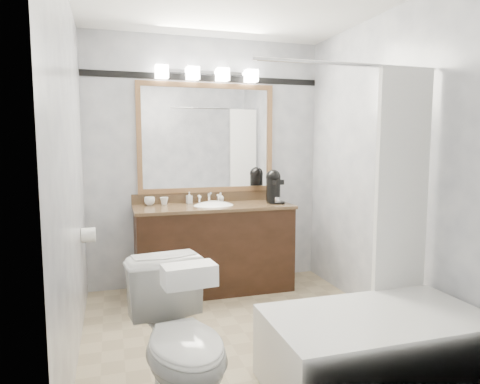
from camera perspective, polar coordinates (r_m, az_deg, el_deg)
name	(u,v)px	position (r m, az deg, el deg)	size (l,w,h in m)	color
room	(245,171)	(3.15, 0.65, 2.85)	(2.42, 2.62, 2.52)	tan
vanity	(214,246)	(4.25, -3.52, -7.22)	(1.53, 0.58, 0.97)	black
mirror	(207,138)	(4.39, -4.42, 7.15)	(1.40, 0.04, 1.10)	#996D45
vanity_light_bar	(208,74)	(4.39, -4.34, 15.46)	(1.02, 0.14, 0.12)	silver
accent_stripe	(206,78)	(4.44, -4.53, 14.90)	(2.40, 0.01, 0.06)	black
bathtub	(377,339)	(2.84, 17.84, -18.21)	(1.30, 0.75, 1.96)	white
tp_roll	(89,235)	(3.75, -19.54, -5.43)	(0.12, 0.12, 0.11)	white
toilet	(181,343)	(2.42, -7.83, -19.30)	(0.45, 0.79, 0.80)	white
tissue_box	(189,275)	(2.00, -6.80, -10.93)	(0.24, 0.13, 0.10)	white
coffee_maker	(274,186)	(4.33, 4.51, 0.83)	(0.17, 0.22, 0.34)	black
cup_left	(150,201)	(4.26, -11.96, -1.19)	(0.10, 0.10, 0.08)	white
cup_right	(164,201)	(4.26, -10.07, -1.19)	(0.08, 0.08, 0.07)	white
soap_bottle_a	(189,198)	(4.32, -6.78, -0.74)	(0.05, 0.05, 0.12)	white
soap_bottle_b	(220,197)	(4.40, -2.63, -0.69)	(0.08, 0.08, 0.10)	white
soap_bar	(214,202)	(4.29, -3.53, -1.36)	(0.09, 0.05, 0.03)	beige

